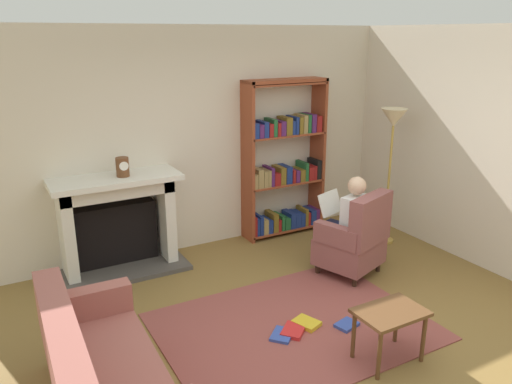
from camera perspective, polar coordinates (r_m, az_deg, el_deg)
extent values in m
plane|color=olive|center=(4.65, 6.37, -16.65)|extent=(14.00, 14.00, 0.00)
cube|color=beige|center=(6.22, -6.88, 5.78)|extent=(5.60, 0.10, 2.70)
cube|color=beige|center=(6.70, 19.33, 5.75)|extent=(0.10, 5.20, 2.70)
cube|color=brown|center=(4.85, 4.27, -14.90)|extent=(2.40, 1.80, 0.01)
cube|color=#4C4742|center=(6.00, -14.68, -8.54)|extent=(1.42, 0.64, 0.05)
cube|color=black|center=(6.05, -15.49, -4.51)|extent=(0.90, 0.20, 0.70)
cube|color=silver|center=(5.80, -20.59, -4.59)|extent=(0.12, 0.44, 1.06)
cube|color=silver|center=(6.03, -10.22, -2.88)|extent=(0.12, 0.44, 1.06)
cube|color=silver|center=(5.75, -15.66, 0.45)|extent=(1.22, 0.44, 0.16)
cube|color=silver|center=(5.66, -15.60, 1.36)|extent=(1.38, 0.56, 0.06)
cylinder|color=brown|center=(5.63, -14.85, 2.75)|extent=(0.14, 0.14, 0.21)
cylinder|color=white|center=(5.56, -14.70, 2.85)|extent=(0.10, 0.01, 0.10)
cube|color=brown|center=(6.36, -0.94, 3.19)|extent=(0.04, 0.32, 2.06)
cube|color=brown|center=(6.92, 6.97, 4.23)|extent=(0.04, 0.32, 2.06)
cube|color=brown|center=(6.46, 3.33, 12.46)|extent=(1.12, 0.32, 0.04)
cube|color=brown|center=(6.92, 3.04, -4.07)|extent=(1.08, 0.32, 0.02)
cube|color=maroon|center=(6.63, -0.49, -3.72)|extent=(0.04, 0.26, 0.26)
cube|color=navy|center=(6.65, -0.19, -3.74)|extent=(0.04, 0.26, 0.24)
cube|color=navy|center=(6.67, 0.19, -3.59)|extent=(0.05, 0.26, 0.26)
cube|color=#997F4C|center=(6.71, 0.66, -3.73)|extent=(0.07, 0.26, 0.20)
cube|color=navy|center=(6.75, 1.19, -3.69)|extent=(0.07, 0.26, 0.18)
cube|color=brown|center=(6.77, 1.78, -3.29)|extent=(0.07, 0.26, 0.25)
cube|color=maroon|center=(6.82, 2.21, -3.55)|extent=(0.04, 0.26, 0.16)
cube|color=#1E592D|center=(6.83, 2.60, -3.30)|extent=(0.04, 0.26, 0.21)
cube|color=#1E592D|center=(6.88, 3.12, -3.38)|extent=(0.08, 0.26, 0.16)
cube|color=navy|center=(6.91, 3.74, -3.05)|extent=(0.08, 0.26, 0.21)
cube|color=navy|center=(6.96, 4.30, -3.00)|extent=(0.08, 0.26, 0.20)
cube|color=navy|center=(7.00, 4.82, -2.93)|extent=(0.07, 0.26, 0.18)
cube|color=brown|center=(7.02, 5.23, -2.65)|extent=(0.04, 0.26, 0.24)
cube|color=maroon|center=(7.06, 5.51, -2.79)|extent=(0.04, 0.26, 0.18)
cube|color=navy|center=(7.09, 5.98, -2.62)|extent=(0.08, 0.26, 0.20)
cube|color=#4C1E59|center=(7.14, 6.54, -2.50)|extent=(0.08, 0.26, 0.20)
cube|color=brown|center=(6.71, 3.13, 1.06)|extent=(1.08, 0.32, 0.02)
cube|color=#997F4C|center=(6.44, -0.46, 1.35)|extent=(0.05, 0.26, 0.19)
cube|color=#997F4C|center=(6.46, 0.08, 1.66)|extent=(0.08, 0.26, 0.24)
cube|color=#997F4C|center=(6.50, 0.65, 1.62)|extent=(0.06, 0.26, 0.21)
cube|color=#997F4C|center=(6.53, 1.07, 1.70)|extent=(0.04, 0.26, 0.21)
cube|color=#4C1E59|center=(6.54, 1.41, 1.87)|extent=(0.04, 0.26, 0.24)
cube|color=maroon|center=(6.59, 1.95, 1.62)|extent=(0.09, 0.26, 0.16)
cube|color=brown|center=(6.63, 2.59, 1.98)|extent=(0.08, 0.26, 0.23)
cube|color=navy|center=(6.67, 3.26, 2.08)|extent=(0.08, 0.26, 0.23)
cube|color=maroon|center=(6.72, 3.80, 1.96)|extent=(0.04, 0.26, 0.18)
cube|color=#4C1E59|center=(6.75, 4.23, 1.95)|extent=(0.06, 0.26, 0.16)
cube|color=brown|center=(6.79, 4.77, 2.05)|extent=(0.07, 0.26, 0.16)
cube|color=#1E592D|center=(6.82, 5.23, 2.46)|extent=(0.05, 0.26, 0.25)
cube|color=maroon|center=(6.87, 5.74, 2.26)|extent=(0.09, 0.26, 0.18)
cube|color=maroon|center=(6.90, 6.19, 2.37)|extent=(0.04, 0.26, 0.19)
cube|color=black|center=(6.93, 6.65, 2.71)|extent=(0.08, 0.26, 0.26)
cube|color=brown|center=(6.56, 3.23, 6.48)|extent=(1.08, 0.32, 0.02)
cube|color=navy|center=(6.29, -0.42, 7.02)|extent=(0.06, 0.26, 0.19)
cube|color=#4C1E59|center=(6.33, 0.14, 6.99)|extent=(0.06, 0.26, 0.17)
cube|color=navy|center=(6.36, 0.67, 7.16)|extent=(0.06, 0.26, 0.20)
cube|color=maroon|center=(6.39, 1.23, 7.09)|extent=(0.06, 0.26, 0.17)
cube|color=#1E592D|center=(6.42, 1.67, 7.36)|extent=(0.05, 0.26, 0.22)
cube|color=maroon|center=(6.45, 2.12, 7.18)|extent=(0.05, 0.26, 0.17)
cube|color=#4C1E59|center=(6.48, 2.59, 7.29)|extent=(0.07, 0.26, 0.18)
cube|color=brown|center=(6.52, 3.25, 7.52)|extent=(0.09, 0.26, 0.22)
cube|color=navy|center=(6.56, 3.75, 7.38)|extent=(0.04, 0.26, 0.18)
cube|color=navy|center=(6.59, 4.14, 7.60)|extent=(0.04, 0.26, 0.22)
cube|color=brown|center=(6.62, 4.58, 7.63)|extent=(0.06, 0.26, 0.22)
cube|color=#997F4C|center=(6.66, 5.07, 7.74)|extent=(0.06, 0.26, 0.23)
cube|color=#1E592D|center=(6.69, 5.51, 7.78)|extent=(0.05, 0.26, 0.24)
cube|color=#4C1E59|center=(6.73, 6.00, 7.83)|extent=(0.07, 0.26, 0.24)
cube|color=maroon|center=(6.78, 6.59, 7.76)|extent=(0.08, 0.26, 0.21)
cube|color=brown|center=(6.46, 3.32, 12.11)|extent=(1.08, 0.32, 0.02)
cylinder|color=#331E14|center=(6.20, 9.71, -6.97)|extent=(0.05, 0.05, 0.12)
cylinder|color=#331E14|center=(5.81, 6.97, -8.59)|extent=(0.05, 0.05, 0.12)
cylinder|color=#331E14|center=(5.99, 13.62, -8.15)|extent=(0.05, 0.05, 0.12)
cylinder|color=#331E14|center=(5.58, 11.07, -9.94)|extent=(0.05, 0.05, 0.12)
cube|color=brown|center=(5.80, 10.46, -6.51)|extent=(0.80, 0.78, 0.30)
cube|color=brown|center=(5.53, 12.82, -3.11)|extent=(0.66, 0.36, 0.55)
cube|color=brown|center=(5.92, 11.97, -3.38)|extent=(0.29, 0.55, 0.22)
cube|color=brown|center=(5.48, 9.13, -4.92)|extent=(0.29, 0.55, 0.22)
cube|color=silver|center=(5.63, 11.12, -2.92)|extent=(0.37, 0.29, 0.50)
sphere|color=#D8AD8C|center=(5.51, 11.34, 0.69)|extent=(0.20, 0.20, 0.20)
cube|color=#191E3F|center=(5.86, 9.73, -4.10)|extent=(0.25, 0.42, 0.12)
cube|color=#191E3F|center=(5.73, 8.87, -4.55)|extent=(0.25, 0.42, 0.12)
cylinder|color=#191E3F|center=(6.05, 8.08, -5.97)|extent=(0.10, 0.10, 0.42)
cylinder|color=#191E3F|center=(5.93, 7.21, -6.44)|extent=(0.10, 0.10, 0.42)
cube|color=white|center=(5.76, 8.37, -1.24)|extent=(0.38, 0.22, 0.25)
cube|color=#9A564C|center=(3.65, -20.85, -16.57)|extent=(0.24, 1.70, 0.45)
cube|color=#9A564C|center=(4.39, -18.52, -11.82)|extent=(0.70, 0.18, 0.24)
cube|color=brown|center=(4.33, 14.96, -13.00)|extent=(0.56, 0.39, 0.03)
cylinder|color=brown|center=(4.22, 13.75, -17.51)|extent=(0.04, 0.04, 0.43)
cylinder|color=brown|center=(4.51, 18.39, -15.42)|extent=(0.04, 0.04, 0.43)
cylinder|color=brown|center=(4.40, 10.96, -15.65)|extent=(0.04, 0.04, 0.43)
cylinder|color=brown|center=(4.69, 15.59, -13.81)|extent=(0.04, 0.04, 0.43)
cube|color=#334CA5|center=(4.89, 10.21, -14.54)|extent=(0.24, 0.20, 0.03)
cube|color=gold|center=(4.86, 5.72, -14.51)|extent=(0.25, 0.28, 0.04)
cube|color=#334CA5|center=(4.69, 2.97, -15.81)|extent=(0.29, 0.29, 0.03)
cube|color=red|center=(4.75, 4.24, -15.34)|extent=(0.30, 0.30, 0.04)
cylinder|color=#B7933F|center=(6.84, 14.24, -5.27)|extent=(0.24, 0.24, 0.03)
cylinder|color=#B7933F|center=(6.59, 14.73, 0.84)|extent=(0.03, 0.03, 1.49)
cone|color=beige|center=(6.41, 15.31, 8.10)|extent=(0.32, 0.32, 0.22)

